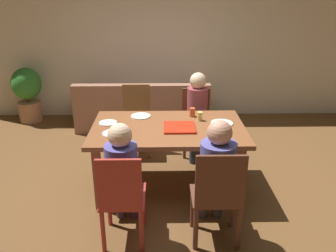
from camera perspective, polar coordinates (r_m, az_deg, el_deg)
ground_plane at (r=4.25m, az=0.03°, el=-9.79°), size 20.00×20.00×0.00m
back_wall at (r=6.27m, az=-0.45°, el=14.94°), size 7.02×0.12×2.96m
dining_table at (r=3.94m, az=0.03°, el=-1.35°), size 1.72×1.07×0.77m
chair_0 at (r=3.15m, az=-7.56°, el=-11.51°), size 0.40×0.45×0.95m
person_0 at (r=3.20m, az=-7.40°, el=-7.28°), size 0.29×0.52×1.17m
chair_1 at (r=4.97m, az=4.63°, el=1.29°), size 0.42×0.44×0.90m
person_1 at (r=4.76m, az=4.88°, el=2.81°), size 0.28×0.52×1.17m
chair_2 at (r=3.17m, az=8.12°, el=-11.34°), size 0.45×0.39×0.96m
person_2 at (r=3.20m, az=7.91°, el=-7.00°), size 0.32×0.54×1.19m
chair_3 at (r=4.92m, az=-5.17°, el=1.35°), size 0.40×0.38×0.98m
pizza_box_0 at (r=3.86m, az=1.89°, el=-0.23°), size 0.35×0.35×0.02m
plate_0 at (r=4.06m, az=-9.81°, el=0.53°), size 0.21×0.21×0.01m
plate_1 at (r=4.23m, az=-4.47°, el=1.65°), size 0.24×0.24×0.01m
plate_2 at (r=3.76m, az=-8.95°, el=-1.19°), size 0.24×0.24×0.01m
plate_3 at (r=4.04m, az=8.81°, el=0.53°), size 0.25×0.25×0.03m
drinking_glass_0 at (r=4.09m, az=5.22°, el=1.60°), size 0.06×0.06×0.10m
drinking_glass_1 at (r=4.21m, az=4.00°, el=2.26°), size 0.07×0.07×0.11m
couch at (r=5.91m, az=-4.15°, el=2.57°), size 2.19×0.79×0.81m
potted_plant at (r=6.54m, az=-22.03°, el=5.24°), size 0.50×0.50×0.96m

